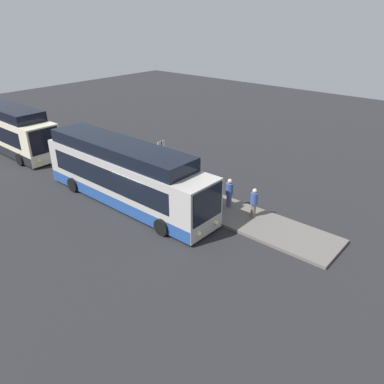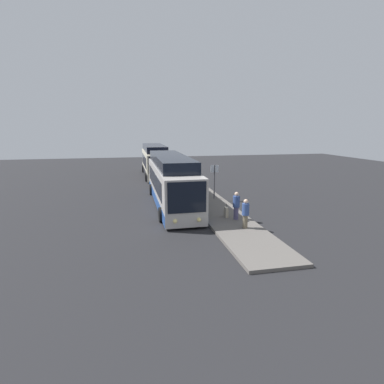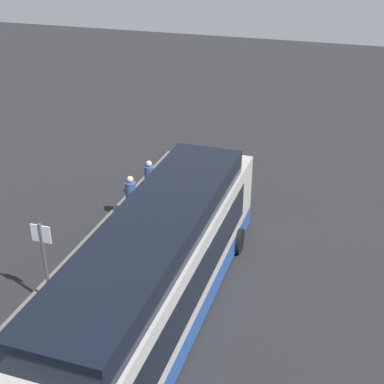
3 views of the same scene
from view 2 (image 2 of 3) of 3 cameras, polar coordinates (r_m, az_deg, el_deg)
name	(u,v)px [view 2 (image 2 of 3)]	position (r m, az deg, el deg)	size (l,w,h in m)	color
ground	(172,210)	(21.08, -3.81, -3.48)	(80.00, 80.00, 0.00)	#232326
platform	(213,207)	(21.67, 4.11, -2.82)	(20.00, 2.83, 0.17)	#605B56
bus_lead	(171,183)	(22.40, -3.96, 1.78)	(12.22, 2.76, 3.65)	#B2ADA8
bus_second	(155,162)	(36.33, -7.12, 5.69)	(10.81, 2.77, 3.66)	beige
passenger_boarding	(203,195)	(20.82, 2.19, -0.53)	(0.45, 0.45, 1.70)	#2D2D33
passenger_waiting	(236,205)	(18.40, 8.43, -2.42)	(0.55, 0.55, 1.71)	#4C476B
passenger_with_bags	(245,213)	(16.88, 10.15, -3.90)	(0.56, 0.56, 1.66)	#6B604C
suitcase	(226,212)	(18.89, 6.52, -3.84)	(0.44, 0.18, 0.88)	beige
sign_post	(214,177)	(23.49, 4.29, 2.80)	(0.10, 0.63, 2.71)	#4C4C51
trash_bin	(203,196)	(23.31, 2.13, -0.70)	(0.44, 0.44, 0.65)	#593319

